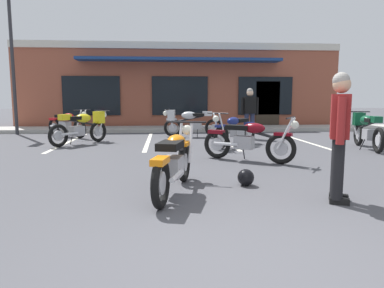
{
  "coord_description": "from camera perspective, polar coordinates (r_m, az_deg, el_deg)",
  "views": [
    {
      "loc": [
        -0.72,
        -2.59,
        1.35
      ],
      "look_at": [
        -0.23,
        3.51,
        0.55
      ],
      "focal_mm": 32.95,
      "sensor_mm": 36.0,
      "label": 1
    }
  ],
  "objects": [
    {
      "name": "motorcycle_foreground_classic",
      "position": [
        5.01,
        -2.85,
        -2.78
      ],
      "size": [
        0.86,
        2.07,
        0.98
      ],
      "color": "black",
      "rests_on": "ground_plane"
    },
    {
      "name": "brick_storefront_building",
      "position": [
        18.6,
        -2.35,
        9.12
      ],
      "size": [
        14.52,
        6.42,
        3.79
      ],
      "color": "brown",
      "rests_on": "ground_plane"
    },
    {
      "name": "parking_lot_lamp_post",
      "position": [
        14.74,
        -27.37,
        14.48
      ],
      "size": [
        0.24,
        0.76,
        5.23
      ],
      "color": "#2D2D33",
      "rests_on": "ground_plane"
    },
    {
      "name": "ground_plane",
      "position": [
        6.68,
        1.73,
        -4.21
      ],
      "size": [
        80.0,
        80.0,
        0.0
      ],
      "primitive_type": "plane",
      "color": "#47474C"
    },
    {
      "name": "painted_stall_lines",
      "position": [
        11.24,
        -0.84,
        0.56
      ],
      "size": [
        7.46,
        4.8,
        0.01
      ],
      "color": "silver",
      "rests_on": "ground_plane"
    },
    {
      "name": "helmet_on_pavement",
      "position": [
        5.54,
        8.7,
        -5.37
      ],
      "size": [
        0.26,
        0.26,
        0.26
      ],
      "color": "black",
      "rests_on": "ground_plane"
    },
    {
      "name": "sidewalk_kerb",
      "position": [
        14.8,
        -1.74,
        2.48
      ],
      "size": [
        22.0,
        1.8,
        0.14
      ],
      "primitive_type": "cube",
      "color": "#A8A59E",
      "rests_on": "ground_plane"
    },
    {
      "name": "motorcycle_blue_standard",
      "position": [
        9.95,
        7.04,
        2.27
      ],
      "size": [
        1.62,
        1.68,
        0.98
      ],
      "color": "black",
      "rests_on": "ground_plane"
    },
    {
      "name": "motorcycle_silver_naked",
      "position": [
        7.62,
        9.14,
        0.66
      ],
      "size": [
        1.83,
        1.41,
        0.98
      ],
      "color": "black",
      "rests_on": "ground_plane"
    },
    {
      "name": "person_in_shorts_foreground",
      "position": [
        11.89,
        9.32,
        5.42
      ],
      "size": [
        0.61,
        0.3,
        1.68
      ],
      "color": "black",
      "rests_on": "ground_plane"
    },
    {
      "name": "motorcycle_red_sportbike",
      "position": [
        13.0,
        -19.62,
        3.1
      ],
      "size": [
        1.74,
        1.55,
        0.98
      ],
      "color": "black",
      "rests_on": "ground_plane"
    },
    {
      "name": "motorcycle_orange_scrambler",
      "position": [
        10.87,
        -17.34,
        2.77
      ],
      "size": [
        1.49,
        1.79,
        0.98
      ],
      "color": "black",
      "rests_on": "ground_plane"
    },
    {
      "name": "motorcycle_green_cafe_racer",
      "position": [
        10.53,
        26.44,
        2.19
      ],
      "size": [
        0.78,
        2.09,
        0.98
      ],
      "color": "black",
      "rests_on": "ground_plane"
    },
    {
      "name": "person_in_black_shirt",
      "position": [
        4.88,
        22.75,
        2.17
      ],
      "size": [
        0.39,
        0.59,
        1.68
      ],
      "color": "black",
      "rests_on": "ground_plane"
    },
    {
      "name": "motorcycle_cream_vintage",
      "position": [
        12.22,
        -0.3,
        3.59
      ],
      "size": [
        2.1,
        0.75,
        0.98
      ],
      "color": "black",
      "rests_on": "ground_plane"
    }
  ]
}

